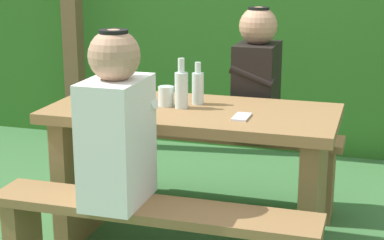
{
  "coord_description": "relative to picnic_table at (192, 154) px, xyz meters",
  "views": [
    {
      "loc": [
        0.87,
        -2.86,
        1.48
      ],
      "look_at": [
        0.0,
        0.0,
        0.67
      ],
      "focal_mm": 59.45,
      "sensor_mm": 36.0,
      "label": 1
    }
  ],
  "objects": [
    {
      "name": "person_black_coat",
      "position": [
        0.2,
        0.57,
        0.29
      ],
      "size": [
        0.25,
        0.35,
        0.72
      ],
      "color": "black",
      "rests_on": "bench_far"
    },
    {
      "name": "bottle_left",
      "position": [
        -0.05,
        0.0,
        0.33
      ],
      "size": [
        0.06,
        0.06,
        0.24
      ],
      "color": "silver",
      "rests_on": "picnic_table"
    },
    {
      "name": "picnic_table",
      "position": [
        0.0,
        0.0,
        0.0
      ],
      "size": [
        1.4,
        0.64,
        0.73
      ],
      "color": "olive",
      "rests_on": "ground_plane"
    },
    {
      "name": "bench_near",
      "position": [
        0.0,
        -0.57,
        -0.17
      ],
      "size": [
        1.4,
        0.24,
        0.46
      ],
      "color": "olive",
      "rests_on": "ground_plane"
    },
    {
      "name": "bench_far",
      "position": [
        0.0,
        0.57,
        -0.17
      ],
      "size": [
        1.4,
        0.24,
        0.46
      ],
      "color": "olive",
      "rests_on": "ground_plane"
    },
    {
      "name": "person_white_shirt",
      "position": [
        -0.15,
        -0.57,
        0.29
      ],
      "size": [
        0.25,
        0.35,
        0.72
      ],
      "color": "white",
      "rests_on": "bench_near"
    },
    {
      "name": "pergola_post_left",
      "position": [
        -1.38,
        1.46,
        0.52
      ],
      "size": [
        0.12,
        0.12,
        2.04
      ],
      "primitive_type": "cube",
      "color": "brown",
      "rests_on": "ground_plane"
    },
    {
      "name": "cell_phone",
      "position": [
        0.27,
        -0.1,
        0.24
      ],
      "size": [
        0.07,
        0.14,
        0.01
      ],
      "primitive_type": "cube",
      "rotation": [
        0.0,
        0.0,
        0.0
      ],
      "color": "silver",
      "rests_on": "picnic_table"
    },
    {
      "name": "bottle_right",
      "position": [
        0.0,
        0.1,
        0.32
      ],
      "size": [
        0.06,
        0.06,
        0.21
      ],
      "color": "silver",
      "rests_on": "picnic_table"
    },
    {
      "name": "drinking_glass",
      "position": [
        -0.14,
        0.02,
        0.28
      ],
      "size": [
        0.08,
        0.08,
        0.1
      ],
      "primitive_type": "cylinder",
      "color": "silver",
      "rests_on": "picnic_table"
    }
  ]
}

